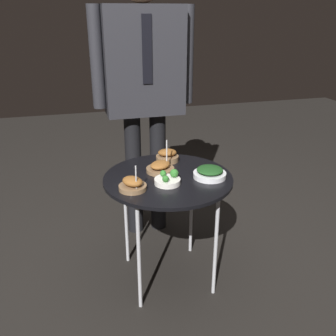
# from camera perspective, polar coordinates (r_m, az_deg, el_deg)

# --- Properties ---
(ground_plane) EXTENTS (8.00, 8.00, 0.00)m
(ground_plane) POSITION_cam_1_polar(r_m,az_deg,el_deg) (2.29, -0.00, -16.01)
(ground_plane) COLOR black
(serving_cart) EXTENTS (0.68, 0.68, 0.64)m
(serving_cart) POSITION_cam_1_polar(r_m,az_deg,el_deg) (1.98, -0.00, -2.48)
(serving_cart) COLOR black
(serving_cart) RESTS_ON ground_plane
(bowl_spinach_back_left) EXTENTS (0.17, 0.17, 0.06)m
(bowl_spinach_back_left) POSITION_cam_1_polar(r_m,az_deg,el_deg) (1.95, 6.37, -0.73)
(bowl_spinach_back_left) COLOR silver
(bowl_spinach_back_left) RESTS_ON serving_cart
(bowl_broccoli_center) EXTENTS (0.13, 0.13, 0.07)m
(bowl_broccoli_center) POSITION_cam_1_polar(r_m,az_deg,el_deg) (1.87, -0.01, -1.79)
(bowl_broccoli_center) COLOR silver
(bowl_broccoli_center) RESTS_ON serving_cart
(bowl_roast_front_center) EXTENTS (0.16, 0.15, 0.17)m
(bowl_roast_front_center) POSITION_cam_1_polar(r_m,az_deg,el_deg) (2.01, -1.18, 0.10)
(bowl_roast_front_center) COLOR brown
(bowl_roast_front_center) RESTS_ON serving_cart
(bowl_roast_far_rim) EXTENTS (0.14, 0.14, 0.14)m
(bowl_roast_far_rim) POSITION_cam_1_polar(r_m,az_deg,el_deg) (1.82, -5.41, -2.50)
(bowl_roast_far_rim) COLOR brown
(bowl_roast_far_rim) RESTS_ON serving_cart
(bowl_roast_near_rim) EXTENTS (0.13, 0.13, 0.07)m
(bowl_roast_near_rim) POSITION_cam_1_polar(r_m,az_deg,el_deg) (2.15, -0.11, 1.83)
(bowl_roast_near_rim) COLOR brown
(bowl_roast_near_rim) RESTS_ON serving_cart
(waiter_figure) EXTENTS (0.63, 0.24, 1.70)m
(waiter_figure) POSITION_cam_1_polar(r_m,az_deg,el_deg) (2.35, -3.73, 13.98)
(waiter_figure) COLOR black
(waiter_figure) RESTS_ON ground_plane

